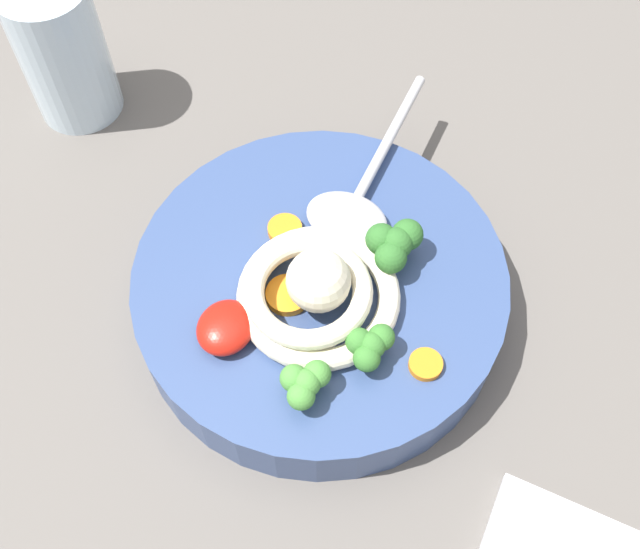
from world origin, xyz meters
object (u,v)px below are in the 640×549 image
soup_spoon (354,204)px  drinking_glass (63,52)px  soup_bowl (320,290)px  noodle_pile (316,291)px

soup_spoon → drinking_glass: 27.70cm
drinking_glass → soup_spoon: bearing=81.2°
soup_bowl → noodle_pile: (2.16, 0.61, 3.74)cm
noodle_pile → soup_spoon: (-8.16, -0.51, -0.72)cm
soup_bowl → noodle_pile: bearing=15.8°
noodle_pile → soup_bowl: bearing=-164.2°
soup_bowl → soup_spoon: bearing=179.1°
soup_bowl → soup_spoon: (-5.99, 0.10, 3.02)cm
soup_spoon → drinking_glass: size_ratio=1.42×
drinking_glass → soup_bowl: bearing=69.4°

